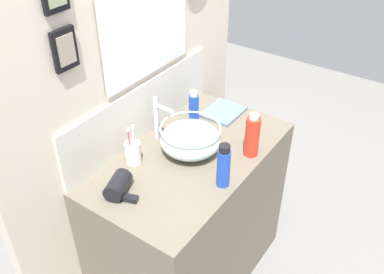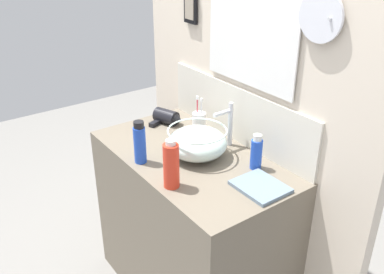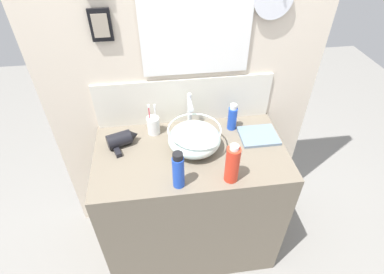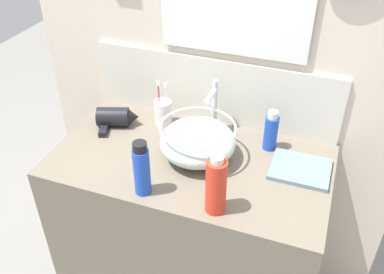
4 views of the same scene
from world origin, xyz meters
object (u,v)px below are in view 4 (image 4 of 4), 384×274
(glass_bowl_sink, at_px, (198,141))
(soap_dispenser, at_px, (142,169))
(faucet, at_px, (214,103))
(shampoo_bottle, at_px, (216,185))
(hair_drier, at_px, (116,117))
(hand_towel, at_px, (300,169))
(toothbrush_cup, at_px, (163,112))
(spray_bottle, at_px, (271,131))

(glass_bowl_sink, distance_m, soap_dispenser, 0.27)
(glass_bowl_sink, bearing_deg, faucet, 90.00)
(faucet, bearing_deg, shampoo_bottle, -71.18)
(glass_bowl_sink, relative_size, hair_drier, 1.51)
(soap_dispenser, height_order, hand_towel, soap_dispenser)
(faucet, xyz_separation_m, hair_drier, (-0.38, -0.10, -0.09))
(hair_drier, height_order, hand_towel, hair_drier)
(faucet, distance_m, toothbrush_cup, 0.22)
(soap_dispenser, bearing_deg, shampoo_bottle, 0.78)
(spray_bottle, relative_size, hand_towel, 0.79)
(glass_bowl_sink, xyz_separation_m, shampoo_bottle, (0.14, -0.24, 0.03))
(faucet, relative_size, hair_drier, 1.21)
(faucet, relative_size, shampoo_bottle, 1.04)
(hair_drier, distance_m, spray_bottle, 0.63)
(hair_drier, xyz_separation_m, spray_bottle, (0.62, 0.06, 0.04))
(toothbrush_cup, distance_m, hand_towel, 0.60)
(shampoo_bottle, xyz_separation_m, spray_bottle, (0.10, 0.39, -0.03))
(spray_bottle, bearing_deg, toothbrush_cup, 177.53)
(spray_bottle, xyz_separation_m, hand_towel, (0.13, -0.10, -0.07))
(glass_bowl_sink, relative_size, shampoo_bottle, 1.29)
(toothbrush_cup, bearing_deg, glass_bowl_sink, -38.43)
(soap_dispenser, bearing_deg, toothbrush_cup, 103.95)
(hair_drier, distance_m, hand_towel, 0.76)
(toothbrush_cup, distance_m, soap_dispenser, 0.42)
(spray_bottle, height_order, hand_towel, spray_bottle)
(soap_dispenser, xyz_separation_m, spray_bottle, (0.35, 0.39, -0.02))
(hand_towel, bearing_deg, shampoo_bottle, -128.48)
(soap_dispenser, distance_m, spray_bottle, 0.52)
(shampoo_bottle, bearing_deg, spray_bottle, 76.09)
(toothbrush_cup, height_order, shampoo_bottle, shampoo_bottle)
(hair_drier, bearing_deg, toothbrush_cup, 25.06)
(hair_drier, bearing_deg, faucet, 14.62)
(soap_dispenser, bearing_deg, faucet, 75.77)
(toothbrush_cup, xyz_separation_m, soap_dispenser, (0.10, -0.41, 0.04))
(faucet, xyz_separation_m, soap_dispenser, (-0.11, -0.43, -0.03))
(hand_towel, bearing_deg, glass_bowl_sink, -172.48)
(hair_drier, height_order, toothbrush_cup, toothbrush_cup)
(soap_dispenser, distance_m, hand_towel, 0.57)
(glass_bowl_sink, height_order, hand_towel, glass_bowl_sink)
(faucet, relative_size, toothbrush_cup, 1.16)
(faucet, xyz_separation_m, toothbrush_cup, (-0.21, -0.02, -0.07))
(faucet, distance_m, hair_drier, 0.41)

